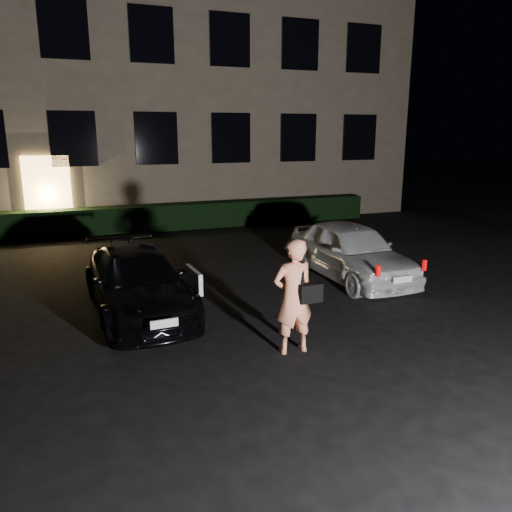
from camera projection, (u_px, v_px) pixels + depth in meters
name	position (u px, v px, depth m)	size (l,w,h in m)	color
ground	(294.00, 357.00, 7.34)	(80.00, 80.00, 0.00)	black
building	(135.00, 58.00, 19.48)	(20.00, 8.11, 12.00)	brown
hedge	(162.00, 217.00, 16.76)	(15.00, 0.70, 0.85)	black
sedan	(137.00, 282.00, 9.09)	(1.86, 4.06, 1.14)	black
hatch	(351.00, 251.00, 11.14)	(1.57, 3.79, 1.28)	silver
man	(294.00, 296.00, 7.33)	(0.72, 0.43, 1.75)	#F9936C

